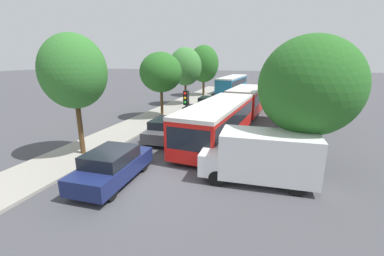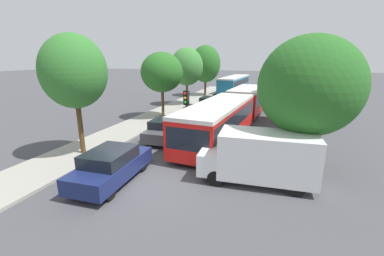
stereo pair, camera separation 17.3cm
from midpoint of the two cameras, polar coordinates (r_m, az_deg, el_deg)
ground_plane at (r=11.89m, az=-9.41°, el=-11.97°), size 200.00×200.00×0.00m
kerb_strip_left at (r=28.29m, az=-4.45°, el=4.51°), size 3.20×42.70×0.14m
articulated_bus at (r=20.34m, az=8.74°, el=4.14°), size 4.08×17.64×2.60m
city_bus_rear at (r=42.75m, az=8.83°, el=9.89°), size 3.32×11.40×2.42m
queued_car_navy at (r=12.08m, az=-17.69°, el=-8.01°), size 2.02×4.45×1.52m
queued_car_graphite at (r=17.42m, az=-6.14°, el=-0.26°), size 1.93×4.24×1.45m
queued_car_green at (r=22.37m, az=0.26°, el=3.23°), size 1.80×3.96×1.36m
queued_car_black at (r=27.39m, az=3.25°, el=5.51°), size 1.83×4.04×1.38m
white_van at (r=11.72m, az=14.97°, el=-6.05°), size 5.10×2.24×2.31m
traffic_light at (r=16.42m, az=-1.65°, el=5.17°), size 0.37×0.39×3.40m
no_entry_sign at (r=14.79m, az=18.10°, el=0.77°), size 0.70×0.08×2.82m
direction_sign_post at (r=18.23m, az=20.63°, el=5.39°), size 0.15×1.40×3.60m
tree_left_near at (r=15.24m, az=-25.14°, el=10.89°), size 3.44×3.44×6.67m
tree_left_mid at (r=23.23m, az=-7.02°, el=11.96°), size 3.70×3.70×5.89m
tree_left_far at (r=29.73m, az=-1.70°, el=13.25°), size 3.69×3.69×6.51m
tree_left_distant at (r=37.15m, az=2.49°, el=14.04°), size 4.18×4.18×7.07m
tree_right_near at (r=12.82m, az=24.36°, el=8.46°), size 4.58×4.58×6.44m
tree_right_mid at (r=22.49m, az=21.37°, el=10.71°), size 4.34×4.34×6.09m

